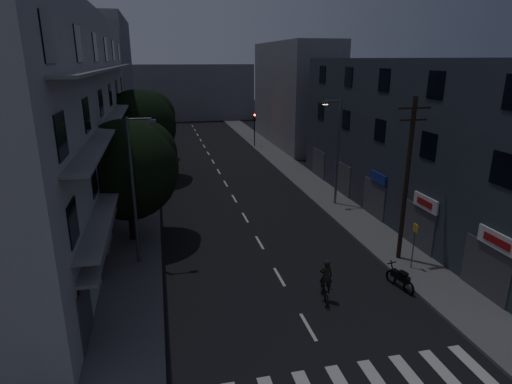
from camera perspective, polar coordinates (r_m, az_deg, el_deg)
name	(u,v)px	position (r m, az deg, el deg)	size (l,w,h in m)	color
ground	(225,182)	(39.77, -4.18, 1.32)	(160.00, 160.00, 0.00)	black
sidewalk_left	(141,187)	(39.39, -15.03, 0.71)	(3.00, 90.00, 0.15)	#565659
sidewalk_right	(302,177)	(41.49, 6.11, 2.05)	(3.00, 90.00, 0.15)	#565659
lane_markings	(216,166)	(45.76, -5.39, 3.43)	(0.15, 60.50, 0.01)	beige
building_left	(61,121)	(31.70, -24.54, 8.63)	(7.00, 36.00, 14.00)	#B2B2AD
building_right	(414,139)	(32.57, 20.34, 6.63)	(6.19, 28.00, 11.00)	#2C323B
building_far_left	(106,82)	(61.21, -19.37, 13.65)	(6.00, 20.00, 16.00)	slate
building_far_right	(294,94)	(57.76, 5.10, 12.87)	(6.00, 20.00, 13.00)	slate
building_far_end	(187,92)	(83.22, -9.18, 13.04)	(24.00, 8.00, 10.00)	slate
tree_near	(128,166)	(26.72, -16.66, 3.36)	(6.06, 6.06, 7.48)	black
tree_mid	(140,124)	(40.73, -15.27, 8.77)	(6.70, 6.70, 8.24)	black
tree_far	(141,119)	(49.23, -15.06, 9.44)	(5.83, 5.83, 7.22)	black
traffic_signal_far_right	(255,123)	(55.29, -0.19, 9.19)	(0.28, 0.37, 4.10)	black
traffic_signal_far_left	(151,128)	(52.89, -13.86, 8.32)	(0.28, 0.37, 4.10)	black
street_lamp_left_near	(135,185)	(23.40, -15.83, 0.92)	(1.51, 0.25, 8.00)	#5B5D63
street_lamp_right	(337,147)	(32.82, 10.71, 5.89)	(1.51, 0.25, 8.00)	slate
street_lamp_left_far	(142,128)	(42.63, -15.01, 8.20)	(1.51, 0.25, 8.00)	slate
utility_pole	(407,177)	(24.30, 19.47, 1.84)	(1.80, 0.24, 9.00)	black
bus_stop_sign	(414,238)	(24.24, 20.36, -5.76)	(0.06, 0.35, 2.52)	#595B60
motorcycle	(400,279)	(22.81, 18.65, -10.93)	(0.68, 1.94, 1.26)	black
cyclist	(325,287)	(20.79, 9.22, -12.40)	(0.96, 1.77, 2.13)	black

